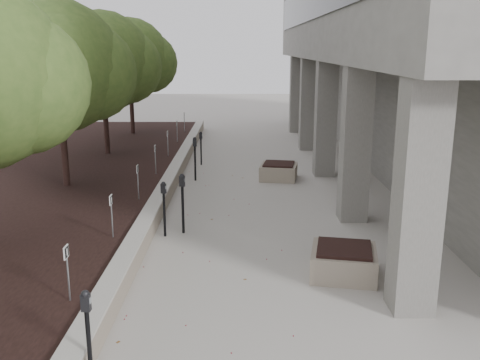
{
  "coord_description": "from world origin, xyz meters",
  "views": [
    {
      "loc": [
        0.47,
        -7.46,
        4.44
      ],
      "look_at": [
        0.43,
        6.24,
        1.0
      ],
      "focal_mm": 39.69,
      "sensor_mm": 36.0,
      "label": 1
    }
  ],
  "objects_px": {
    "crabapple_tree_5": "(130,76)",
    "parking_meter_5": "(201,148)",
    "parking_meter_3": "(164,209)",
    "planter_front": "(344,261)",
    "parking_meter_2": "(183,204)",
    "parking_meter_4": "(195,159)",
    "planter_back": "(279,171)",
    "crabapple_tree_4": "(103,83)",
    "crabapple_tree_3": "(60,94)",
    "parking_meter_1": "(89,339)"
  },
  "relations": [
    {
      "from": "parking_meter_2",
      "to": "planter_front",
      "type": "relative_size",
      "value": 1.18
    },
    {
      "from": "crabapple_tree_5",
      "to": "parking_meter_4",
      "type": "relative_size",
      "value": 3.61
    },
    {
      "from": "parking_meter_2",
      "to": "parking_meter_5",
      "type": "height_order",
      "value": "parking_meter_2"
    },
    {
      "from": "crabapple_tree_4",
      "to": "planter_front",
      "type": "height_order",
      "value": "crabapple_tree_4"
    },
    {
      "from": "crabapple_tree_3",
      "to": "parking_meter_1",
      "type": "bearing_deg",
      "value": -70.53
    },
    {
      "from": "crabapple_tree_5",
      "to": "planter_front",
      "type": "height_order",
      "value": "crabapple_tree_5"
    },
    {
      "from": "parking_meter_3",
      "to": "parking_meter_1",
      "type": "bearing_deg",
      "value": -73.39
    },
    {
      "from": "parking_meter_3",
      "to": "planter_front",
      "type": "bearing_deg",
      "value": -11.62
    },
    {
      "from": "crabapple_tree_5",
      "to": "parking_meter_2",
      "type": "relative_size",
      "value": 3.63
    },
    {
      "from": "parking_meter_3",
      "to": "planter_back",
      "type": "height_order",
      "value": "parking_meter_3"
    },
    {
      "from": "crabapple_tree_3",
      "to": "parking_meter_5",
      "type": "distance_m",
      "value": 6.45
    },
    {
      "from": "parking_meter_1",
      "to": "parking_meter_5",
      "type": "distance_m",
      "value": 13.87
    },
    {
      "from": "crabapple_tree_3",
      "to": "parking_meter_2",
      "type": "bearing_deg",
      "value": -38.99
    },
    {
      "from": "parking_meter_5",
      "to": "planter_back",
      "type": "relative_size",
      "value": 1.08
    },
    {
      "from": "crabapple_tree_5",
      "to": "crabapple_tree_3",
      "type": "bearing_deg",
      "value": -90.0
    },
    {
      "from": "parking_meter_1",
      "to": "planter_back",
      "type": "xyz_separation_m",
      "value": [
        3.31,
        11.6,
        -0.42
      ]
    },
    {
      "from": "parking_meter_2",
      "to": "planter_front",
      "type": "height_order",
      "value": "parking_meter_2"
    },
    {
      "from": "planter_front",
      "to": "planter_back",
      "type": "relative_size",
      "value": 1.05
    },
    {
      "from": "parking_meter_5",
      "to": "planter_front",
      "type": "relative_size",
      "value": 1.03
    },
    {
      "from": "crabapple_tree_5",
      "to": "parking_meter_5",
      "type": "relative_size",
      "value": 4.17
    },
    {
      "from": "parking_meter_1",
      "to": "parking_meter_4",
      "type": "xyz_separation_m",
      "value": [
        0.44,
        11.38,
        0.05
      ]
    },
    {
      "from": "crabapple_tree_3",
      "to": "parking_meter_3",
      "type": "distance_m",
      "value": 5.37
    },
    {
      "from": "crabapple_tree_3",
      "to": "parking_meter_2",
      "type": "distance_m",
      "value": 5.48
    },
    {
      "from": "parking_meter_2",
      "to": "parking_meter_4",
      "type": "height_order",
      "value": "parking_meter_4"
    },
    {
      "from": "parking_meter_4",
      "to": "parking_meter_5",
      "type": "relative_size",
      "value": 1.15
    },
    {
      "from": "crabapple_tree_4",
      "to": "planter_front",
      "type": "xyz_separation_m",
      "value": [
        7.31,
        -10.58,
        -2.82
      ]
    },
    {
      "from": "parking_meter_2",
      "to": "planter_front",
      "type": "bearing_deg",
      "value": -24.77
    },
    {
      "from": "parking_meter_5",
      "to": "planter_front",
      "type": "bearing_deg",
      "value": -57.07
    },
    {
      "from": "crabapple_tree_4",
      "to": "parking_meter_4",
      "type": "bearing_deg",
      "value": -37.32
    },
    {
      "from": "crabapple_tree_4",
      "to": "parking_meter_1",
      "type": "bearing_deg",
      "value": -77.1
    },
    {
      "from": "crabapple_tree_3",
      "to": "crabapple_tree_4",
      "type": "xyz_separation_m",
      "value": [
        0.0,
        5.0,
        0.0
      ]
    },
    {
      "from": "crabapple_tree_3",
      "to": "planter_front",
      "type": "xyz_separation_m",
      "value": [
        7.31,
        -5.58,
        -2.82
      ]
    },
    {
      "from": "crabapple_tree_4",
      "to": "parking_meter_3",
      "type": "xyz_separation_m",
      "value": [
        3.42,
        -8.35,
        -2.44
      ]
    },
    {
      "from": "crabapple_tree_5",
      "to": "parking_meter_5",
      "type": "xyz_separation_m",
      "value": [
        3.7,
        -5.33,
        -2.47
      ]
    },
    {
      "from": "parking_meter_2",
      "to": "crabapple_tree_5",
      "type": "bearing_deg",
      "value": 117.04
    },
    {
      "from": "planter_front",
      "to": "crabapple_tree_4",
      "type": "bearing_deg",
      "value": 124.64
    },
    {
      "from": "parking_meter_4",
      "to": "parking_meter_2",
      "type": "bearing_deg",
      "value": -92.63
    },
    {
      "from": "crabapple_tree_5",
      "to": "parking_meter_1",
      "type": "relative_size",
      "value": 3.87
    },
    {
      "from": "parking_meter_2",
      "to": "planter_back",
      "type": "distance_m",
      "value": 6.16
    },
    {
      "from": "crabapple_tree_3",
      "to": "planter_front",
      "type": "relative_size",
      "value": 4.28
    },
    {
      "from": "crabapple_tree_4",
      "to": "planter_back",
      "type": "xyz_separation_m",
      "value": [
        6.56,
        -2.59,
        -2.84
      ]
    },
    {
      "from": "parking_meter_2",
      "to": "parking_meter_4",
      "type": "xyz_separation_m",
      "value": [
        -0.15,
        5.3,
        0.0
      ]
    },
    {
      "from": "parking_meter_4",
      "to": "planter_back",
      "type": "relative_size",
      "value": 1.24
    },
    {
      "from": "crabapple_tree_5",
      "to": "planter_front",
      "type": "distance_m",
      "value": 17.44
    },
    {
      "from": "crabapple_tree_5",
      "to": "planter_back",
      "type": "height_order",
      "value": "crabapple_tree_5"
    },
    {
      "from": "parking_meter_1",
      "to": "parking_meter_3",
      "type": "distance_m",
      "value": 5.85
    },
    {
      "from": "parking_meter_1",
      "to": "parking_meter_4",
      "type": "relative_size",
      "value": 0.93
    },
    {
      "from": "parking_meter_5",
      "to": "parking_meter_1",
      "type": "bearing_deg",
      "value": -78.34
    },
    {
      "from": "parking_meter_3",
      "to": "crabapple_tree_5",
      "type": "bearing_deg",
      "value": 122.63
    },
    {
      "from": "crabapple_tree_4",
      "to": "planter_front",
      "type": "relative_size",
      "value": 4.28
    }
  ]
}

